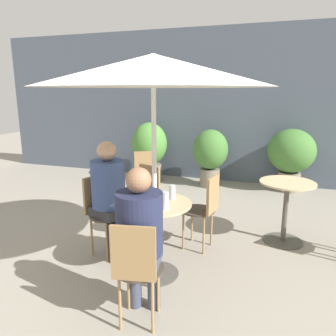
# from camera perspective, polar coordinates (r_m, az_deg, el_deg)

# --- Properties ---
(ground_plane) EXTENTS (20.00, 20.00, 0.00)m
(ground_plane) POSITION_cam_1_polar(r_m,az_deg,el_deg) (3.33, -4.26, -19.38)
(ground_plane) COLOR gray
(storefront_wall) EXTENTS (10.00, 0.06, 3.00)m
(storefront_wall) POSITION_cam_1_polar(r_m,az_deg,el_deg) (6.67, 9.18, 10.56)
(storefront_wall) COLOR #4C5666
(storefront_wall) RESTS_ON ground_plane
(cafe_table_near) EXTENTS (0.71, 0.71, 0.76)m
(cafe_table_near) POSITION_cam_1_polar(r_m,az_deg,el_deg) (3.22, -2.31, -9.79)
(cafe_table_near) COLOR #514C47
(cafe_table_near) RESTS_ON ground_plane
(cafe_table_far) EXTENTS (0.64, 0.64, 0.76)m
(cafe_table_far) POSITION_cam_1_polar(r_m,az_deg,el_deg) (4.16, 19.86, -5.63)
(cafe_table_far) COLOR #514C47
(cafe_table_far) RESTS_ON ground_plane
(bistro_chair_0) EXTENTS (0.43, 0.41, 0.88)m
(bistro_chair_0) POSITION_cam_1_polar(r_m,az_deg,el_deg) (3.74, -11.52, -6.67)
(bistro_chair_0) COLOR #42382D
(bistro_chair_0) RESTS_ON ground_plane
(bistro_chair_1) EXTENTS (0.39, 0.41, 0.88)m
(bistro_chair_1) POSITION_cam_1_polar(r_m,az_deg,el_deg) (2.54, -5.53, -16.48)
(bistro_chair_1) COLOR #42382D
(bistro_chair_1) RESTS_ON ground_plane
(bistro_chair_2) EXTENTS (0.43, 0.44, 0.88)m
(bistro_chair_2) POSITION_cam_1_polar(r_m,az_deg,el_deg) (5.24, -4.10, -0.66)
(bistro_chair_2) COLOR #42382D
(bistro_chair_2) RESTS_ON ground_plane
(bistro_chair_3) EXTENTS (0.40, 0.39, 0.88)m
(bistro_chair_3) POSITION_cam_1_polar(r_m,az_deg,el_deg) (3.75, 6.51, -6.42)
(bistro_chair_3) COLOR #42382D
(bistro_chair_3) RESTS_ON ground_plane
(bistro_chair_4) EXTENTS (0.41, 0.43, 0.88)m
(bistro_chair_4) POSITION_cam_1_polar(r_m,az_deg,el_deg) (4.14, -4.00, -4.44)
(bistro_chair_4) COLOR #42382D
(bistro_chair_4) RESTS_ON ground_plane
(seated_person_0) EXTENTS (0.42, 0.40, 1.29)m
(seated_person_0) POSITION_cam_1_polar(r_m,az_deg,el_deg) (3.56, -10.19, -3.83)
(seated_person_0) COLOR #2D2D33
(seated_person_0) RESTS_ON ground_plane
(seated_person_1) EXTENTS (0.36, 0.40, 1.25)m
(seated_person_1) POSITION_cam_1_polar(r_m,az_deg,el_deg) (2.57, -4.89, -11.00)
(seated_person_1) COLOR #42475B
(seated_person_1) RESTS_ON ground_plane
(beer_glass_0) EXTENTS (0.06, 0.06, 0.14)m
(beer_glass_0) POSITION_cam_1_polar(r_m,az_deg,el_deg) (3.22, 0.75, -4.20)
(beer_glass_0) COLOR silver
(beer_glass_0) RESTS_ON cafe_table_near
(beer_glass_1) EXTENTS (0.06, 0.06, 0.15)m
(beer_glass_1) POSITION_cam_1_polar(r_m,az_deg,el_deg) (3.16, -6.01, -4.61)
(beer_glass_1) COLOR #B28433
(beer_glass_1) RESTS_ON cafe_table_near
(beer_glass_2) EXTENTS (0.07, 0.07, 0.16)m
(beer_glass_2) POSITION_cam_1_polar(r_m,az_deg,el_deg) (2.95, -0.51, -5.69)
(beer_glass_2) COLOR silver
(beer_glass_2) RESTS_ON cafe_table_near
(potted_plant_0) EXTENTS (0.70, 0.70, 1.19)m
(potted_plant_0) POSITION_cam_1_polar(r_m,az_deg,el_deg) (6.59, -3.25, 3.42)
(potted_plant_0) COLOR slate
(potted_plant_0) RESTS_ON ground_plane
(potted_plant_1) EXTENTS (0.66, 0.66, 1.10)m
(potted_plant_1) POSITION_cam_1_polar(r_m,az_deg,el_deg) (6.25, 7.39, 2.59)
(potted_plant_1) COLOR slate
(potted_plant_1) RESTS_ON ground_plane
(potted_plant_2) EXTENTS (0.84, 0.84, 1.14)m
(potted_plant_2) POSITION_cam_1_polar(r_m,az_deg,el_deg) (6.29, 20.67, 2.36)
(potted_plant_2) COLOR slate
(potted_plant_2) RESTS_ON ground_plane
(umbrella) EXTENTS (2.10, 2.10, 2.11)m
(umbrella) POSITION_cam_1_polar(r_m,az_deg,el_deg) (2.97, -2.58, 16.55)
(umbrella) COLOR silver
(umbrella) RESTS_ON ground_plane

